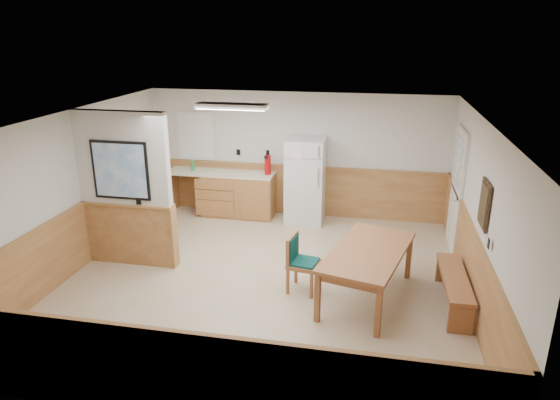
% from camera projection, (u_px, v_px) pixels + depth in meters
% --- Properties ---
extents(ground, '(6.00, 6.00, 0.00)m').
position_uv_depth(ground, '(263.00, 281.00, 7.64)').
color(ground, tan).
rests_on(ground, ground).
extents(ceiling, '(6.00, 6.00, 0.02)m').
position_uv_depth(ceiling, '(261.00, 118.00, 6.82)').
color(ceiling, silver).
rests_on(ceiling, back_wall).
extents(back_wall, '(6.00, 0.02, 2.50)m').
position_uv_depth(back_wall, '(296.00, 155.00, 10.01)').
color(back_wall, silver).
rests_on(back_wall, ground).
extents(right_wall, '(0.02, 6.00, 2.50)m').
position_uv_depth(right_wall, '(480.00, 218.00, 6.68)').
color(right_wall, silver).
rests_on(right_wall, ground).
extents(left_wall, '(0.02, 6.00, 2.50)m').
position_uv_depth(left_wall, '(75.00, 191.00, 7.78)').
color(left_wall, silver).
rests_on(left_wall, ground).
extents(wainscot_back, '(6.00, 0.04, 1.00)m').
position_uv_depth(wainscot_back, '(296.00, 191.00, 10.24)').
color(wainscot_back, '#B58748').
rests_on(wainscot_back, ground).
extents(wainscot_right, '(0.04, 6.00, 1.00)m').
position_uv_depth(wainscot_right, '(471.00, 269.00, 6.93)').
color(wainscot_right, '#B58748').
rests_on(wainscot_right, ground).
extents(wainscot_left, '(0.04, 6.00, 1.00)m').
position_uv_depth(wainscot_left, '(83.00, 236.00, 8.03)').
color(wainscot_left, '#B58748').
rests_on(wainscot_left, ground).
extents(partition_wall, '(1.50, 0.20, 2.50)m').
position_uv_depth(partition_wall, '(126.00, 191.00, 7.83)').
color(partition_wall, silver).
rests_on(partition_wall, ground).
extents(kitchen_counter, '(2.20, 0.61, 1.00)m').
position_uv_depth(kitchen_counter, '(235.00, 193.00, 10.20)').
color(kitchen_counter, '#AF783E').
rests_on(kitchen_counter, ground).
extents(exterior_door, '(0.07, 1.02, 2.15)m').
position_uv_depth(exterior_door, '(457.00, 190.00, 8.51)').
color(exterior_door, silver).
rests_on(exterior_door, ground).
extents(kitchen_window, '(0.80, 0.04, 1.00)m').
position_uv_depth(kitchen_window, '(196.00, 136.00, 10.28)').
color(kitchen_window, silver).
rests_on(kitchen_window, back_wall).
extents(wall_painting, '(0.04, 0.50, 0.60)m').
position_uv_depth(wall_painting, '(484.00, 204.00, 6.31)').
color(wall_painting, '#352415').
rests_on(wall_painting, right_wall).
extents(fluorescent_fixture, '(1.20, 0.30, 0.09)m').
position_uv_depth(fluorescent_fixture, '(232.00, 106.00, 8.19)').
color(fluorescent_fixture, silver).
rests_on(fluorescent_fixture, ceiling).
extents(refrigerator, '(0.74, 0.72, 1.67)m').
position_uv_depth(refrigerator, '(305.00, 181.00, 9.76)').
color(refrigerator, silver).
rests_on(refrigerator, ground).
extents(dining_table, '(1.37, 2.03, 0.75)m').
position_uv_depth(dining_table, '(368.00, 256.00, 6.94)').
color(dining_table, '#A3693B').
rests_on(dining_table, ground).
extents(dining_bench, '(0.34, 1.50, 0.45)m').
position_uv_depth(dining_bench, '(454.00, 283.00, 6.86)').
color(dining_bench, '#A3693B').
rests_on(dining_bench, ground).
extents(dining_chair, '(0.64, 0.49, 0.85)m').
position_uv_depth(dining_chair, '(298.00, 259.00, 7.23)').
color(dining_chair, '#A3693B').
rests_on(dining_chair, ground).
extents(fire_extinguisher, '(0.16, 0.16, 0.49)m').
position_uv_depth(fire_extinguisher, '(268.00, 164.00, 9.87)').
color(fire_extinguisher, '#B4090E').
rests_on(fire_extinguisher, kitchen_counter).
extents(soap_bottle, '(0.08, 0.08, 0.21)m').
position_uv_depth(soap_bottle, '(193.00, 166.00, 10.18)').
color(soap_bottle, '#1A9242').
rests_on(soap_bottle, kitchen_counter).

